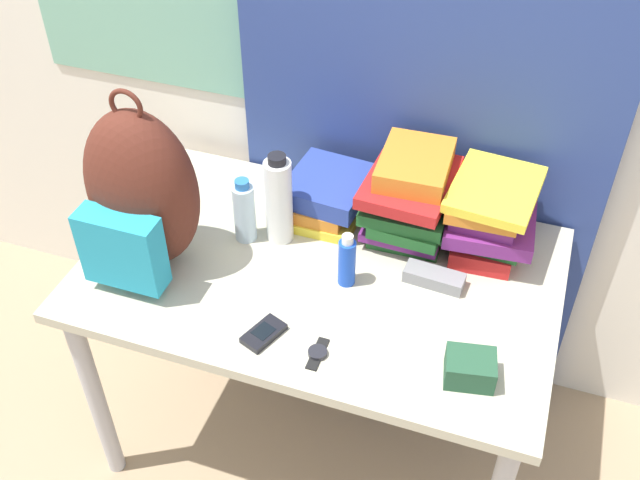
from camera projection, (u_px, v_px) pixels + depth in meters
The scene contains 13 objects.
curtain_blue at pixel (433, 14), 1.81m from camera, with size 1.02×0.04×2.50m.
desk at pixel (320, 293), 1.97m from camera, with size 1.20×0.75×0.71m.
backpack at pixel (140, 195), 1.80m from camera, with size 0.29×0.27×0.50m.
book_stack_left at pixel (326, 195), 2.05m from camera, with size 0.24×0.25×0.12m.
book_stack_center at pixel (412, 196), 1.95m from camera, with size 0.23×0.29×0.24m.
book_stack_right at pixel (489, 215), 1.91m from camera, with size 0.24×0.29×0.20m.
water_bottle at pixel (244, 211), 1.95m from camera, with size 0.06×0.06×0.19m.
sports_bottle at pixel (279, 200), 1.92m from camera, with size 0.07×0.07×0.26m.
sunscreen_bottle at pixel (347, 261), 1.83m from camera, with size 0.04×0.04×0.15m.
cell_phone at pixel (264, 333), 1.74m from camera, with size 0.09×0.12×0.02m.
sunglasses_case at pixel (434, 278), 1.86m from camera, with size 0.15×0.07×0.04m.
camera_pouch at pixel (470, 368), 1.63m from camera, with size 0.12×0.11×0.07m.
wristwatch at pixel (318, 353), 1.70m from camera, with size 0.04×0.10×0.01m.
Camera 1 is at (0.45, -0.93, 2.04)m, focal length 42.00 mm.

